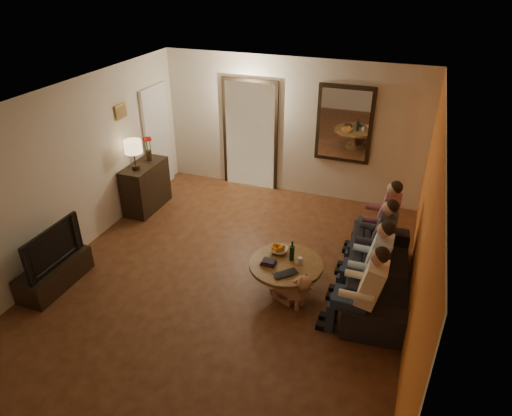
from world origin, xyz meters
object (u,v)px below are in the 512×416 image
(coffee_table, at_px, (285,276))
(laptop, at_px, (287,276))
(table_lamp, at_px, (134,155))
(person_d, at_px, (382,222))
(tv, at_px, (47,246))
(bowl, at_px, (278,250))
(person_b, at_px, (371,267))
(person_c, at_px, (377,243))
(tv_stand, at_px, (55,274))
(sofa, at_px, (379,273))
(wine_bottle, at_px, (292,251))
(dog, at_px, (291,286))
(dresser, at_px, (146,186))
(person_a, at_px, (365,295))

(coffee_table, distance_m, laptop, 0.38)
(table_lamp, height_order, person_d, table_lamp)
(tv, bearing_deg, bowl, -66.99)
(bowl, distance_m, laptop, 0.57)
(person_b, relative_size, person_c, 1.00)
(tv, distance_m, person_c, 4.55)
(laptop, bearing_deg, coffee_table, 64.93)
(tv_stand, distance_m, tv, 0.48)
(person_b, bearing_deg, person_c, 90.00)
(sofa, bearing_deg, wine_bottle, 99.14)
(table_lamp, distance_m, sofa, 4.46)
(tv_stand, relative_size, wine_bottle, 3.54)
(bowl, bearing_deg, wine_bottle, -27.55)
(person_c, xyz_separation_m, coffee_table, (-1.12, -0.70, -0.38))
(table_lamp, relative_size, sofa, 0.25)
(table_lamp, bearing_deg, laptop, -24.74)
(tv, xyz_separation_m, dog, (3.24, 0.77, -0.38))
(person_b, relative_size, bowl, 4.63)
(dresser, xyz_separation_m, laptop, (3.20, -1.69, 0.03))
(laptop, bearing_deg, dresser, 107.37)
(tv_stand, relative_size, laptop, 3.33)
(coffee_table, bearing_deg, dog, -59.28)
(bowl, distance_m, wine_bottle, 0.29)
(person_b, bearing_deg, tv_stand, -165.10)
(sofa, distance_m, person_d, 0.95)
(sofa, relative_size, person_c, 1.81)
(table_lamp, height_order, person_b, table_lamp)
(person_d, bearing_deg, coffee_table, -130.62)
(person_b, distance_m, coffee_table, 1.18)
(person_b, height_order, person_c, same)
(tv, bearing_deg, laptop, -76.99)
(dresser, distance_m, wine_bottle, 3.41)
(table_lamp, xyz_separation_m, sofa, (4.31, -0.79, -0.82))
(person_a, bearing_deg, dresser, 155.61)
(tv, height_order, person_a, person_a)
(person_d, height_order, wine_bottle, person_d)
(sofa, height_order, person_d, person_d)
(dog, height_order, coffee_table, dog)
(tv_stand, distance_m, sofa, 4.54)
(table_lamp, bearing_deg, person_a, -21.86)
(person_c, xyz_separation_m, dog, (-0.97, -0.95, -0.32))
(tv, height_order, person_b, person_b)
(tv, xyz_separation_m, person_b, (4.21, 1.12, -0.06))
(dresser, distance_m, dog, 3.64)
(sofa, distance_m, laptop, 1.32)
(coffee_table, bearing_deg, tv_stand, -161.79)
(tv_stand, relative_size, bowl, 4.23)
(sofa, relative_size, dog, 3.88)
(wine_bottle, bearing_deg, person_a, -29.25)
(tv_stand, height_order, person_c, person_c)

